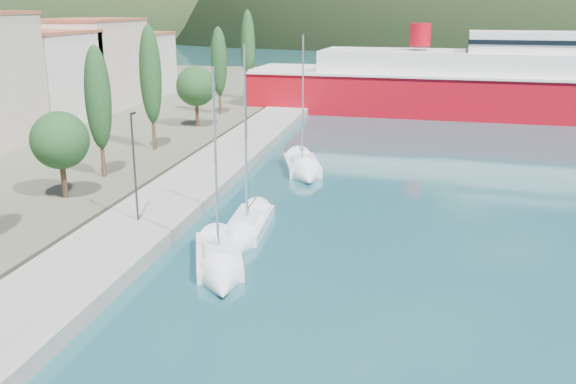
# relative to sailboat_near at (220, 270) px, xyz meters

# --- Properties ---
(ground) EXTENTS (1400.00, 1400.00, 0.00)m
(ground) POSITION_rel_sailboat_near_xyz_m (2.71, 108.92, -0.29)
(ground) COLOR #1B4C53
(quay) EXTENTS (5.00, 88.00, 0.80)m
(quay) POSITION_rel_sailboat_near_xyz_m (-6.29, 14.92, 0.11)
(quay) COLOR gray
(quay) RESTS_ON ground
(tree_row) EXTENTS (3.94, 63.91, 11.28)m
(tree_row) POSITION_rel_sailboat_near_xyz_m (-12.80, 22.44, 5.50)
(tree_row) COLOR #47301E
(tree_row) RESTS_ON land_strip
(lamp_posts) EXTENTS (0.15, 47.84, 6.06)m
(lamp_posts) POSITION_rel_sailboat_near_xyz_m (-6.29, 4.94, 3.79)
(lamp_posts) COLOR #2D2D33
(lamp_posts) RESTS_ON quay
(sailboat_near) EXTENTS (4.53, 7.68, 10.59)m
(sailboat_near) POSITION_rel_sailboat_near_xyz_m (0.00, 0.00, 0.00)
(sailboat_near) COLOR silver
(sailboat_near) RESTS_ON ground
(sailboat_mid) EXTENTS (2.47, 7.94, 11.28)m
(sailboat_mid) POSITION_rel_sailboat_near_xyz_m (-0.27, 4.85, -0.01)
(sailboat_mid) COLOR silver
(sailboat_mid) RESTS_ON ground
(sailboat_far) EXTENTS (4.55, 8.08, 11.32)m
(sailboat_far) POSITION_rel_sailboat_near_xyz_m (0.71, 19.33, 0.03)
(sailboat_far) COLOR silver
(sailboat_far) RESTS_ON ground
(ferry) EXTENTS (56.22, 15.29, 11.04)m
(ferry) POSITION_rel_sailboat_near_xyz_m (16.60, 51.59, 3.07)
(ferry) COLOR #A40713
(ferry) RESTS_ON ground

